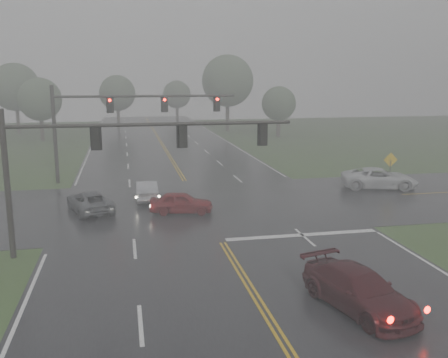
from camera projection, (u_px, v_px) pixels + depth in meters
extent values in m
cube|color=black|center=(204.00, 213.00, 31.62)|extent=(18.00, 160.00, 0.02)
cube|color=black|center=(199.00, 205.00, 33.54)|extent=(120.00, 14.00, 0.02)
cube|color=silver|center=(302.00, 235.00, 27.12)|extent=(8.50, 0.50, 0.01)
imported|color=#370A0E|center=(357.00, 309.00, 18.52)|extent=(3.30, 5.50, 1.49)
imported|color=maroon|center=(181.00, 213.00, 31.57)|extent=(4.17, 2.23, 1.35)
imported|color=#A2A4A9|center=(147.00, 200.00, 34.95)|extent=(1.51, 4.17, 1.37)
imported|color=#4D4F53|center=(90.00, 212.00, 31.86)|extent=(3.49, 5.13, 1.31)
imported|color=silver|center=(379.00, 188.00, 38.57)|extent=(6.19, 4.07, 1.58)
cylinder|color=black|center=(7.00, 185.00, 23.10)|extent=(0.27, 0.27, 7.06)
cylinder|color=black|center=(2.00, 126.00, 22.55)|extent=(0.18, 0.18, 0.78)
cylinder|color=black|center=(154.00, 124.00, 23.88)|extent=(13.64, 0.18, 0.18)
cube|color=black|center=(96.00, 138.00, 23.47)|extent=(0.33, 0.27, 1.03)
cube|color=black|center=(96.00, 138.00, 23.62)|extent=(0.54, 0.03, 1.23)
cube|color=black|center=(182.00, 136.00, 24.27)|extent=(0.33, 0.27, 1.03)
cube|color=black|center=(182.00, 136.00, 24.42)|extent=(0.54, 0.03, 1.23)
cube|color=black|center=(263.00, 134.00, 25.06)|extent=(0.33, 0.27, 1.03)
cube|color=black|center=(262.00, 134.00, 25.21)|extent=(0.54, 0.03, 1.23)
cylinder|color=black|center=(55.00, 135.00, 39.79)|extent=(0.31, 0.31, 7.86)
cylinder|color=black|center=(52.00, 96.00, 39.18)|extent=(0.20, 0.20, 0.87)
cylinder|color=black|center=(146.00, 96.00, 40.61)|extent=(14.67, 0.20, 0.20)
cube|color=black|center=(110.00, 105.00, 40.18)|extent=(0.37, 0.31, 1.15)
cube|color=black|center=(110.00, 105.00, 40.34)|extent=(0.60, 0.03, 1.36)
cylinder|color=#FF0C05|center=(110.00, 100.00, 39.94)|extent=(0.24, 0.07, 0.24)
cube|color=black|center=(165.00, 104.00, 41.03)|extent=(0.37, 0.31, 1.15)
cube|color=black|center=(164.00, 104.00, 41.20)|extent=(0.60, 0.03, 1.36)
cylinder|color=#FF0C05|center=(165.00, 100.00, 40.79)|extent=(0.24, 0.07, 0.24)
cube|color=black|center=(217.00, 104.00, 41.89)|extent=(0.37, 0.31, 1.15)
cube|color=black|center=(217.00, 103.00, 42.05)|extent=(0.60, 0.03, 1.36)
cylinder|color=#FF0C05|center=(217.00, 99.00, 41.65)|extent=(0.24, 0.07, 0.24)
cylinder|color=black|center=(390.00, 174.00, 38.78)|extent=(0.07, 0.07, 2.17)
cube|color=#E4B30D|center=(391.00, 160.00, 38.60)|extent=(1.14, 0.07, 1.14)
cylinder|color=#322A20|center=(42.00, 129.00, 67.29)|extent=(0.51, 0.51, 3.23)
sphere|color=#375035|center=(40.00, 99.00, 66.50)|extent=(5.74, 5.74, 5.74)
cylinder|color=#322A20|center=(227.00, 116.00, 79.60)|extent=(0.60, 0.60, 4.58)
sphere|color=#375035|center=(228.00, 81.00, 78.48)|extent=(8.15, 8.15, 8.15)
cylinder|color=#322A20|center=(118.00, 118.00, 84.65)|extent=(0.55, 0.55, 3.38)
sphere|color=#375035|center=(117.00, 93.00, 83.83)|extent=(6.01, 6.01, 6.01)
cylinder|color=#322A20|center=(278.00, 127.00, 71.85)|extent=(0.60, 0.60, 2.76)
sphere|color=#375035|center=(279.00, 104.00, 71.17)|extent=(4.91, 4.91, 4.91)
cylinder|color=#322A20|center=(18.00, 120.00, 76.01)|extent=(0.51, 0.51, 4.06)
sphere|color=#375035|center=(15.00, 87.00, 75.01)|extent=(7.23, 7.23, 7.23)
cylinder|color=#322A20|center=(177.00, 114.00, 97.03)|extent=(0.61, 0.61, 3.01)
sphere|color=#375035|center=(177.00, 94.00, 96.29)|extent=(5.35, 5.35, 5.35)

